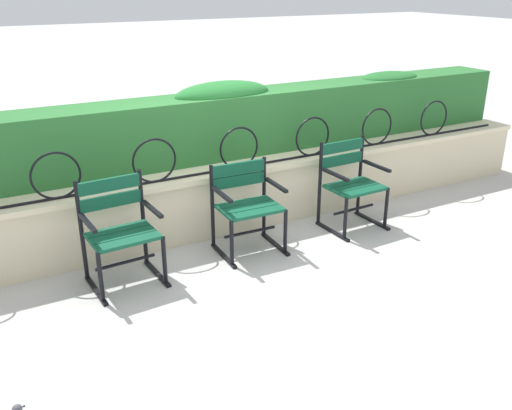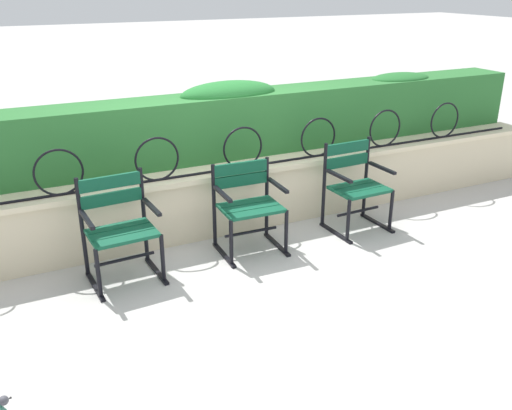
# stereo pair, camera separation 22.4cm
# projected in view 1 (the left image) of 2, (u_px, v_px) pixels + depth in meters

# --- Properties ---
(ground_plane) EXTENTS (60.00, 60.00, 0.00)m
(ground_plane) POSITION_uv_depth(u_px,v_px,m) (262.00, 266.00, 4.99)
(ground_plane) COLOR #B7B5AF
(stone_wall) EXTENTS (8.06, 0.41, 0.65)m
(stone_wall) POSITION_uv_depth(u_px,v_px,m) (219.00, 200.00, 5.60)
(stone_wall) COLOR beige
(stone_wall) RESTS_ON ground
(iron_arch_fence) EXTENTS (7.51, 0.02, 0.42)m
(iron_arch_fence) POSITION_uv_depth(u_px,v_px,m) (201.00, 156.00, 5.26)
(iron_arch_fence) COLOR black
(iron_arch_fence) RESTS_ON stone_wall
(hedge_row) EXTENTS (7.90, 0.50, 0.77)m
(hedge_row) POSITION_uv_depth(u_px,v_px,m) (196.00, 125.00, 5.68)
(hedge_row) COLOR #2D7033
(hedge_row) RESTS_ON stone_wall
(park_chair_left) EXTENTS (0.61, 0.55, 0.89)m
(park_chair_left) POSITION_uv_depth(u_px,v_px,m) (119.00, 229.00, 4.60)
(park_chair_left) COLOR #0F4C33
(park_chair_left) RESTS_ON ground
(park_chair_centre) EXTENTS (0.60, 0.54, 0.82)m
(park_chair_centre) POSITION_uv_depth(u_px,v_px,m) (246.00, 204.00, 5.16)
(park_chair_centre) COLOR #0F4C33
(park_chair_centre) RESTS_ON ground
(park_chair_right) EXTENTS (0.59, 0.54, 0.89)m
(park_chair_right) POSITION_uv_depth(u_px,v_px,m) (350.00, 182.00, 5.66)
(park_chair_right) COLOR #0F4C33
(park_chair_right) RESTS_ON ground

